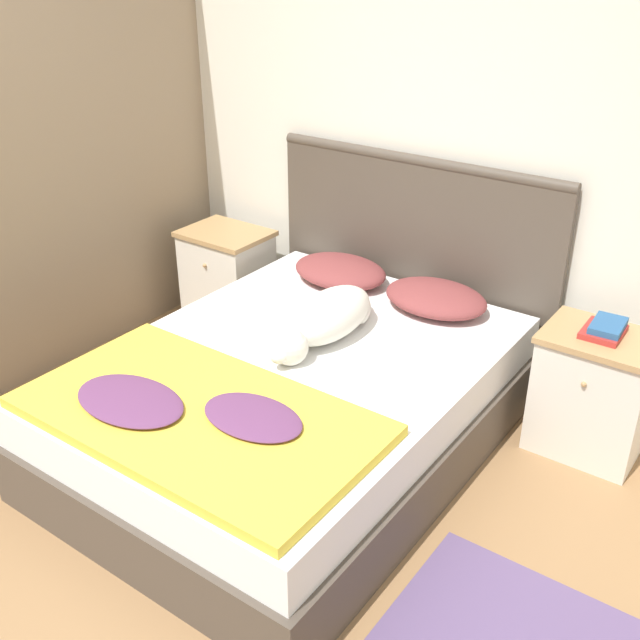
# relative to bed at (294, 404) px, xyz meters

# --- Properties ---
(ground_plane) EXTENTS (16.00, 16.00, 0.00)m
(ground_plane) POSITION_rel_bed_xyz_m (-0.13, -1.00, -0.24)
(ground_plane) COLOR #997047
(wall_back) EXTENTS (9.00, 0.06, 2.55)m
(wall_back) POSITION_rel_bed_xyz_m (-0.13, 1.13, 1.04)
(wall_back) COLOR silver
(wall_back) RESTS_ON ground_plane
(wall_side_left) EXTENTS (0.06, 3.10, 2.55)m
(wall_side_left) POSITION_rel_bed_xyz_m (-1.56, 0.05, 1.04)
(wall_side_left) COLOR gray
(wall_side_left) RESTS_ON ground_plane
(bed) EXTENTS (1.57, 2.07, 0.48)m
(bed) POSITION_rel_bed_xyz_m (0.00, 0.00, 0.00)
(bed) COLOR #4C4238
(bed) RESTS_ON ground_plane
(headboard) EXTENTS (1.65, 0.06, 1.16)m
(headboard) POSITION_rel_bed_xyz_m (0.00, 1.06, 0.36)
(headboard) COLOR #4C4238
(headboard) RESTS_ON ground_plane
(nightstand_left) EXTENTS (0.50, 0.40, 0.59)m
(nightstand_left) POSITION_rel_bed_xyz_m (-1.11, 0.79, 0.06)
(nightstand_left) COLOR silver
(nightstand_left) RESTS_ON ground_plane
(nightstand_right) EXTENTS (0.50, 0.40, 0.59)m
(nightstand_right) POSITION_rel_bed_xyz_m (1.11, 0.79, 0.06)
(nightstand_right) COLOR silver
(nightstand_right) RESTS_ON ground_plane
(pillow_left) EXTENTS (0.52, 0.39, 0.13)m
(pillow_left) POSITION_rel_bed_xyz_m (-0.29, 0.79, 0.31)
(pillow_left) COLOR brown
(pillow_left) RESTS_ON bed
(pillow_right) EXTENTS (0.52, 0.39, 0.13)m
(pillow_right) POSITION_rel_bed_xyz_m (0.29, 0.79, 0.31)
(pillow_right) COLOR brown
(pillow_right) RESTS_ON bed
(quilt) EXTENTS (1.41, 0.78, 0.08)m
(quilt) POSITION_rel_bed_xyz_m (-0.01, -0.60, 0.27)
(quilt) COLOR yellow
(quilt) RESTS_ON bed
(dog) EXTENTS (0.27, 0.77, 0.22)m
(dog) POSITION_rel_bed_xyz_m (0.02, 0.23, 0.35)
(dog) COLOR silver
(dog) RESTS_ON bed
(book_stack) EXTENTS (0.17, 0.22, 0.06)m
(book_stack) POSITION_rel_bed_xyz_m (1.10, 0.81, 0.38)
(book_stack) COLOR #AD2D28
(book_stack) RESTS_ON nightstand_right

